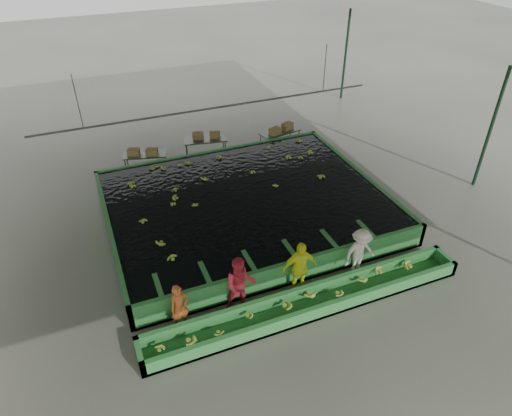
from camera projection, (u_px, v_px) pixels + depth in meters
name	position (u px, v px, depth m)	size (l,w,h in m)	color
ground	(261.00, 239.00, 16.18)	(80.00, 80.00, 0.00)	#616355
shed_roof	(262.00, 105.00, 13.34)	(20.00, 22.00, 0.04)	gray
shed_posts	(262.00, 178.00, 14.76)	(20.00, 22.00, 5.00)	black
flotation_tank	(246.00, 206.00, 17.06)	(10.00, 8.00, 0.90)	#2F7D37
tank_water	(246.00, 197.00, 16.84)	(9.70, 7.70, 0.00)	black
sorting_trough	(309.00, 303.00, 13.29)	(10.00, 1.00, 0.50)	#2F7D37
cableway_rail	(213.00, 108.00, 18.28)	(0.08, 0.08, 14.00)	#59605B
rail_hanger_left	(77.00, 102.00, 16.15)	(0.04, 0.04, 2.00)	#59605B
rail_hanger_right	(325.00, 68.00, 19.27)	(0.04, 0.04, 2.00)	#59605B
worker_a	(180.00, 307.00, 12.49)	(0.55, 0.36, 1.50)	#BF5823
worker_b	(240.00, 285.00, 12.94)	(0.91, 0.71, 1.87)	red
worker_c	(299.00, 268.00, 13.53)	(1.09, 0.45, 1.86)	#EAFA20
worker_d	(360.00, 252.00, 14.23)	(1.10, 0.63, 1.71)	beige
packing_table_left	(146.00, 163.00, 19.89)	(1.84, 0.74, 0.84)	#59605B
packing_table_mid	(206.00, 148.00, 21.00)	(1.94, 0.78, 0.88)	#59605B
packing_table_right	(280.00, 140.00, 21.69)	(1.94, 0.78, 0.88)	#59605B
box_stack_left	(143.00, 155.00, 19.58)	(1.28, 0.35, 0.28)	olive
box_stack_mid	(207.00, 138.00, 20.83)	(1.25, 0.35, 0.27)	olive
box_stack_right	(281.00, 131.00, 21.42)	(1.33, 0.37, 0.29)	olive
floating_bananas	(238.00, 187.00, 17.44)	(8.27, 5.64, 0.11)	#90AF34
trough_bananas	(310.00, 299.00, 13.21)	(9.10, 0.61, 0.12)	#90AF34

